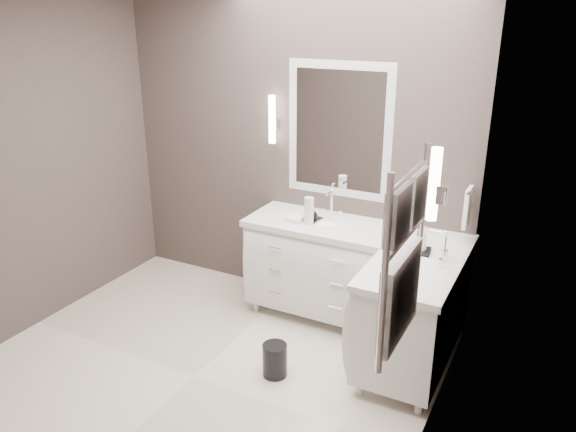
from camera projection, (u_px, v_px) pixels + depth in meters
The scene contains 19 objects.
floor at pixel (194, 377), 4.02m from camera, with size 3.20×3.00×0.01m, color silver.
wall_back at pixel (290, 148), 4.80m from camera, with size 3.20×0.01×2.70m, color #453A37.
wall_left at pixel (11, 167), 4.24m from camera, with size 0.01×3.00×2.70m, color #453A37.
wall_right at pixel (435, 245), 2.85m from camera, with size 0.01×3.00×2.70m, color #453A37.
vanity_back at pixel (323, 263), 4.67m from camera, with size 1.24×0.59×0.97m.
vanity_right at pixel (415, 304), 4.03m from camera, with size 0.59×1.24×0.97m.
mirror_back at pixel (339, 131), 4.52m from camera, with size 0.90×0.02×1.10m.
mirror_right at pixel (467, 169), 3.46m from camera, with size 0.02×0.90×1.10m.
sconce_back at pixel (272, 120), 4.70m from camera, with size 0.06×0.06×0.40m.
sconce_right at pixel (434, 186), 2.99m from camera, with size 0.06×0.06×0.40m.
towel_bar_corner at pixel (468, 207), 4.10m from camera, with size 0.03×0.22×0.30m.
towel_ladder at pixel (402, 265), 2.53m from camera, with size 0.06×0.58×0.90m.
waste_bin at pixel (275, 360), 4.00m from camera, with size 0.18×0.18×0.25m, color black.
amenity_tray_back at pixel (311, 219), 4.58m from camera, with size 0.16×0.12×0.02m, color black.
amenity_tray_right at pixel (421, 252), 3.96m from camera, with size 0.13×0.18×0.03m, color black.
water_bottle at pixel (309, 211), 4.47m from camera, with size 0.08×0.08×0.22m, color silver.
soap_bottle_a at pixel (309, 208), 4.59m from camera, with size 0.06×0.07×0.14m, color white.
soap_bottle_b at pixel (313, 214), 4.53m from camera, with size 0.07×0.07×0.09m, color black.
soap_bottle_c at pixel (422, 238), 3.92m from camera, with size 0.07×0.07×0.18m, color white.
Camera 1 is at (2.15, -2.67, 2.49)m, focal length 35.00 mm.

